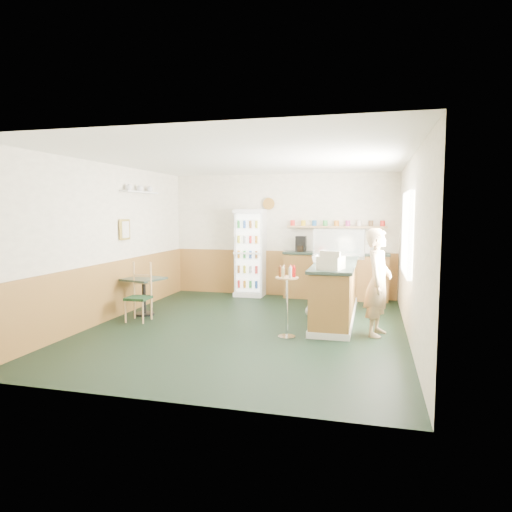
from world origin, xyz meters
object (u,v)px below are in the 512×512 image
(drinks_fridge, at_px, (250,253))
(cash_register, at_px, (331,263))
(condiment_stand, at_px, (287,292))
(cafe_table, at_px, (144,289))
(display_case, at_px, (339,244))
(shopkeeper, at_px, (378,282))
(cafe_chair, at_px, (140,290))

(drinks_fridge, relative_size, cash_register, 5.34)
(cash_register, bearing_deg, condiment_stand, -138.19)
(cafe_table, bearing_deg, cash_register, -8.40)
(display_case, distance_m, cash_register, 1.73)
(drinks_fridge, xyz_separation_m, cash_register, (2.03, -2.83, 0.15))
(cash_register, bearing_deg, drinks_fridge, 139.97)
(shopkeeper, bearing_deg, drinks_fridge, 57.86)
(cash_register, bearing_deg, display_case, 104.32)
(cafe_chair, bearing_deg, cafe_table, 108.27)
(drinks_fridge, relative_size, condiment_stand, 1.81)
(cash_register, xyz_separation_m, cafe_table, (-3.40, 0.50, -0.63))
(shopkeeper, relative_size, condiment_stand, 1.53)
(cafe_table, relative_size, cafe_chair, 0.75)
(cash_register, distance_m, cafe_chair, 3.32)
(condiment_stand, bearing_deg, cash_register, 27.49)
(shopkeeper, height_order, condiment_stand, shopkeeper)
(drinks_fridge, xyz_separation_m, cafe_table, (-1.37, -2.32, -0.49))
(cash_register, distance_m, condiment_stand, 0.81)
(cash_register, xyz_separation_m, condiment_stand, (-0.61, -0.32, -0.42))
(condiment_stand, height_order, cafe_chair, condiment_stand)
(cash_register, bearing_deg, shopkeeper, 25.28)
(cafe_chair, bearing_deg, shopkeeper, -1.43)
(shopkeeper, xyz_separation_m, condiment_stand, (-1.31, -0.45, -0.13))
(cash_register, xyz_separation_m, cafe_chair, (-3.27, 0.13, -0.58))
(cafe_table, bearing_deg, drinks_fridge, 59.43)
(display_case, relative_size, shopkeeper, 0.58)
(drinks_fridge, height_order, display_case, drinks_fridge)
(drinks_fridge, height_order, shopkeeper, drinks_fridge)
(shopkeeper, bearing_deg, cafe_chair, 102.56)
(condiment_stand, bearing_deg, display_case, 73.31)
(shopkeeper, bearing_deg, display_case, 36.26)
(drinks_fridge, relative_size, shopkeeper, 1.19)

